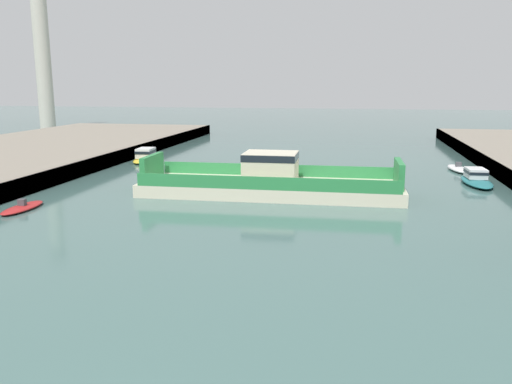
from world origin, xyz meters
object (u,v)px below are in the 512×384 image
object	(u,v)px
moored_boat_upstream_b	(476,179)
smokestack_distant_a	(42,54)
chain_ferry	(271,182)
moored_boat_upstream_a	(458,169)
moored_boat_far_right	(22,207)
moored_boat_mid_left	(147,156)

from	to	relation	value
moored_boat_upstream_b	smokestack_distant_a	xyz separation A→B (m)	(-78.91, 52.22, 15.46)
smokestack_distant_a	chain_ferry	bearing A→B (deg)	-45.52
chain_ferry	moored_boat_upstream_a	xyz separation A→B (m)	(18.84, 16.59, -0.85)
chain_ferry	moored_boat_far_right	bearing A→B (deg)	-152.61
chain_ferry	moored_boat_far_right	world-z (taller)	chain_ferry
chain_ferry	moored_boat_mid_left	world-z (taller)	chain_ferry
moored_boat_far_right	chain_ferry	bearing A→B (deg)	27.39
moored_boat_upstream_a	smokestack_distant_a	distance (m)	91.60
smokestack_distant_a	moored_boat_upstream_a	bearing A→B (deg)	-29.39
moored_boat_upstream_a	smokestack_distant_a	xyz separation A→B (m)	(-78.62, 44.29, 15.75)
moored_boat_mid_left	moored_boat_upstream_a	xyz separation A→B (m)	(37.77, -1.00, -0.35)
moored_boat_far_right	moored_boat_mid_left	bearing A→B (deg)	91.54
moored_boat_far_right	moored_boat_upstream_b	xyz separation A→B (m)	(37.33, 18.08, 0.36)
moored_boat_upstream_a	moored_boat_upstream_b	world-z (taller)	moored_boat_upstream_b
moored_boat_mid_left	moored_boat_far_right	distance (m)	27.03
moored_boat_upstream_a	smokestack_distant_a	world-z (taller)	smokestack_distant_a
moored_boat_far_right	smokestack_distant_a	xyz separation A→B (m)	(-41.58, 70.30, 15.82)
moored_boat_mid_left	moored_boat_far_right	world-z (taller)	moored_boat_mid_left
moored_boat_mid_left	moored_boat_far_right	xyz separation A→B (m)	(0.72, -27.02, -0.43)
moored_boat_upstream_b	smokestack_distant_a	world-z (taller)	smokestack_distant_a
smokestack_distant_a	moored_boat_far_right	bearing A→B (deg)	-59.40
smokestack_distant_a	moored_boat_mid_left	bearing A→B (deg)	-46.65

